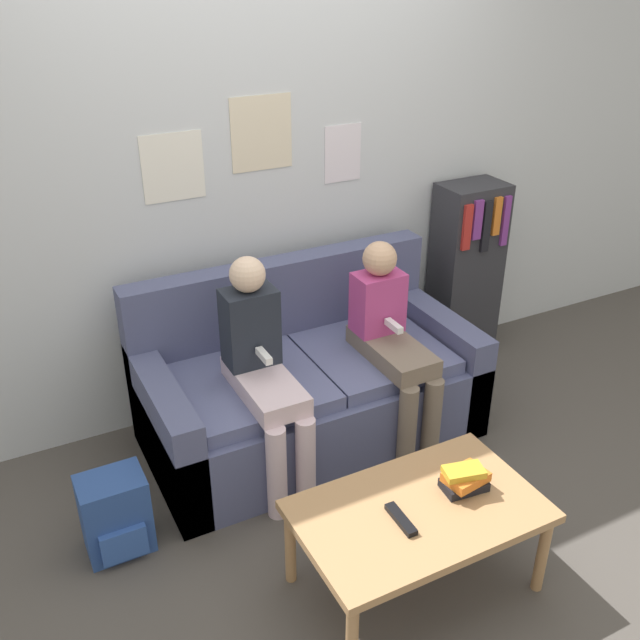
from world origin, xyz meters
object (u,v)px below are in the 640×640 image
at_px(couch, 307,386).
at_px(person_left, 263,367).
at_px(coffee_table, 418,517).
at_px(person_right, 391,338).
at_px(bookshelf, 465,272).
at_px(backpack, 116,515).
at_px(tv_remote, 401,519).

relative_size(couch, person_left, 1.52).
xyz_separation_m(coffee_table, person_right, (0.43, 0.88, 0.22)).
relative_size(bookshelf, backpack, 2.99).
bearing_deg(coffee_table, person_left, 105.38).
bearing_deg(person_left, bookshelf, 18.86).
relative_size(couch, coffee_table, 1.77).
bearing_deg(person_left, couch, 32.20).
xyz_separation_m(person_left, person_right, (0.67, -0.01, -0.02)).
xyz_separation_m(coffee_table, bookshelf, (1.29, 1.41, 0.19)).
height_order(tv_remote, bookshelf, bookshelf).
relative_size(couch, backpack, 4.54).
bearing_deg(backpack, bookshelf, 16.67).
bearing_deg(tv_remote, person_left, 100.60).
bearing_deg(bookshelf, person_right, -148.28).
xyz_separation_m(person_right, bookshelf, (0.86, 0.53, -0.03)).
relative_size(person_right, tv_remote, 5.97).
bearing_deg(bookshelf, person_left, -161.14).
bearing_deg(person_left, coffee_table, -74.62).
distance_m(couch, tv_remote, 1.14).
height_order(person_left, backpack, person_left).
distance_m(person_right, bookshelf, 1.01).
xyz_separation_m(coffee_table, backpack, (-0.99, 0.73, -0.17)).
height_order(coffee_table, bookshelf, bookshelf).
height_order(coffee_table, person_left, person_left).
distance_m(coffee_table, person_left, 0.95).
relative_size(person_right, bookshelf, 0.95).
bearing_deg(bookshelf, coffee_table, -132.34).
relative_size(person_left, person_right, 1.05).
relative_size(coffee_table, backpack, 2.57).
bearing_deg(person_right, bookshelf, 31.72).
distance_m(tv_remote, backpack, 1.19).
bearing_deg(tv_remote, coffee_table, 17.78).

